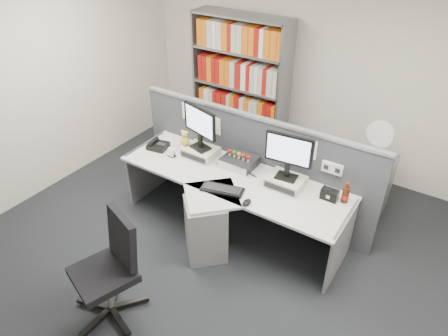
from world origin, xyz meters
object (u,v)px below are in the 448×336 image
Objects in this scene: mouse at (247,202)px; desk_calendar at (172,153)px; desktop_pc at (239,162)px; monitor_left at (200,124)px; keyboard at (222,189)px; office_chair at (111,266)px; desk_phone at (158,145)px; desk_fan at (380,137)px; monitor_right at (289,153)px; speaker at (330,195)px; shelving_unit at (240,88)px; desk at (221,206)px; cola_bottle at (345,195)px; filing_cabinet at (368,186)px.

desk_calendar reaches higher than mouse.
monitor_left is at bearing -172.02° from desktop_pc.
office_chair reaches higher than keyboard.
desk_phone is 2.57m from desk_fan.
speaker is (0.47, 0.03, -0.34)m from monitor_right.
shelving_unit is (-0.08, 1.67, 0.21)m from desk_calendar.
monitor_right reaches higher than desk.
keyboard is 2.03× the size of cola_bottle.
keyboard is at bearing -46.00° from desk.
shelving_unit reaches higher than mouse.
mouse is 2.35m from shelving_unit.
monitor_right is 2.16× the size of cola_bottle.
filing_cabinet is (0.17, 0.99, -0.43)m from speaker.
desk_calendar reaches higher than desk_phone.
office_chair reaches higher than speaker.
cola_bottle is at bearing 50.85° from office_chair.
desktop_pc is 0.70× the size of desk_fan.
shelving_unit reaches higher than monitor_left.
keyboard is 1.08m from speaker.
monitor_left is 2.02m from desk_fan.
mouse is at bearing -118.55° from filing_cabinet.
office_chair is at bearing -70.38° from desk_calendar.
cola_bottle is at bearing 6.40° from monitor_right.
speaker is at bearing 38.87° from mouse.
speaker is at bearing -2.16° from desktop_pc.
office_chair is (0.62, -3.18, -0.42)m from shelving_unit.
keyboard is 1.88m from desk_fan.
desk is 5.50× the size of keyboard.
shelving_unit is 3.79× the size of desk_fan.
mouse reaches higher than desk.
desk_fan is (1.25, 0.95, 0.26)m from desktop_pc.
desk_fan is at bearing 61.44° from mouse.
desktop_pc reaches higher than filing_cabinet.
speaker is at bearing 3.44° from monitor_right.
desktop_pc is at bearing 173.57° from monitor_right.
desk is at bearing 134.00° from keyboard.
desk_fan is (2.02, 1.22, 0.26)m from desk_calendar.
desk_fan is (2.10, -0.45, 0.05)m from shelving_unit.
mouse is 0.11× the size of office_chair.
shelving_unit is at bearing 115.96° from desk.
desk is 0.29m from keyboard.
filing_cabinet is at bearing 57.72° from monitor_right.
desktop_pc is 1.65m from shelving_unit.
desk_phone is (-1.13, 0.29, 0.02)m from keyboard.
speaker is 0.17× the size of office_chair.
desk_phone reaches higher than keyboard.
speaker is 2.19m from office_chair.
office_chair is at bearing -118.46° from filing_cabinet.
office_chair is (-1.48, -2.73, 0.20)m from filing_cabinet.
desk_fan is (2.28, 1.16, 0.27)m from desk_phone.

